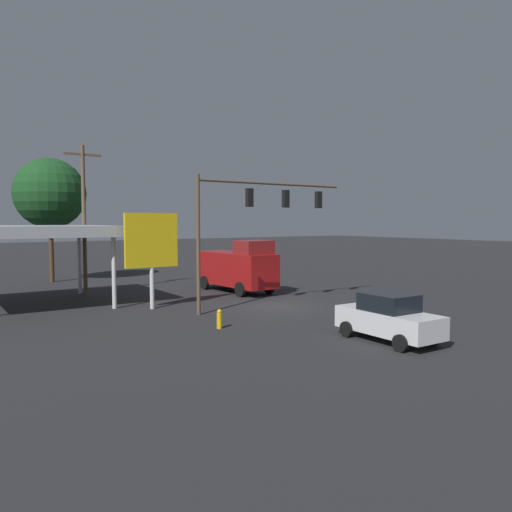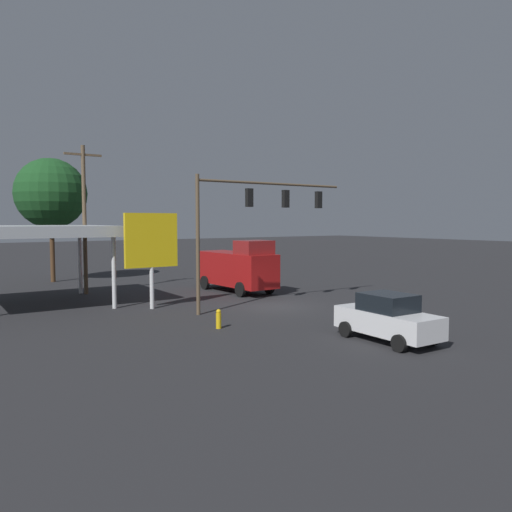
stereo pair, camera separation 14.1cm
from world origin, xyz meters
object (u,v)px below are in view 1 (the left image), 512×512
Objects in this scene: delivery_truck at (237,267)px; sedan_far at (389,318)px; price_sign at (151,243)px; street_tree at (50,193)px; traffic_signal_assembly at (256,210)px; fire_hydrant at (219,319)px; utility_pole at (84,216)px.

sedan_far is at bearing -11.28° from delivery_truck.
street_tree is (1.80, -15.93, 3.35)m from price_sign.
street_tree reaches higher than traffic_signal_assembly.
price_sign reaches higher than delivery_truck.
price_sign is 0.54× the size of street_tree.
delivery_truck is 7.82× the size of fire_hydrant.
fire_hydrant is at bearing 94.40° from price_sign.
traffic_signal_assembly is 0.99× the size of utility_pole.
street_tree is at bearing -165.14° from sedan_far.
traffic_signal_assembly is 0.99× the size of street_tree.
delivery_truck is 0.70× the size of street_tree.
delivery_truck is (-7.39, -2.92, -1.96)m from price_sign.
utility_pole reaches higher than fire_hydrant.
fire_hydrant is (-1.99, 14.15, -4.73)m from utility_pole.
delivery_truck is at bearing -112.95° from traffic_signal_assembly.
sedan_far is 29.73m from street_tree.
traffic_signal_assembly is 10.99× the size of fire_hydrant.
delivery_truck is 15.51m from sedan_far.
street_tree is at bearing -87.81° from utility_pole.
traffic_signal_assembly is 6.02m from price_sign.
delivery_truck is 11.74m from fire_hydrant.
fire_hydrant is at bearing 95.87° from street_tree.
price_sign is at bearing -156.75° from sedan_far.
utility_pole is 15.05m from fire_hydrant.
utility_pole is 21.46m from sedan_far.
utility_pole reaches higher than traffic_signal_assembly.
sedan_far is (-6.44, 20.03, -4.21)m from utility_pole.
price_sign is 0.77× the size of delivery_truck.
sedan_far is 7.39m from fire_hydrant.
sedan_far is at bearing 107.84° from utility_pole.
traffic_signal_assembly is at bearing 109.43° from street_tree.
street_tree is 23.48m from fire_hydrant.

